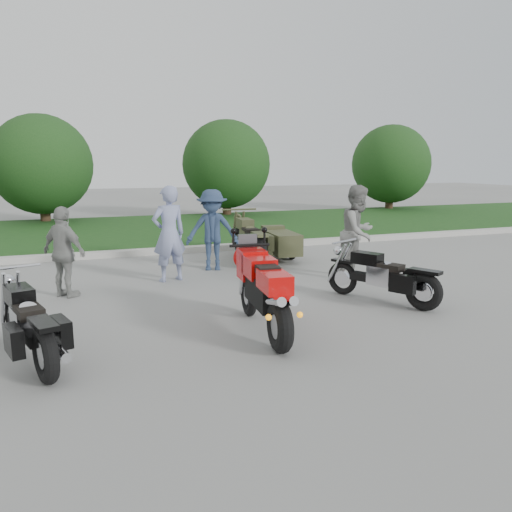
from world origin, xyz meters
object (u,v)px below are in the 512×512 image
object	(u,v)px
cruiser_right	(386,279)
person_stripe	(169,234)
sportbike_red	(264,289)
person_denim	(212,230)
person_back	(64,252)
person_grey	(358,232)
cruiser_left	(30,328)
cruiser_sidecar	(268,242)

from	to	relation	value
cruiser_right	person_stripe	xyz separation A→B (m)	(-3.00, 2.78, 0.51)
sportbike_red	cruiser_right	world-z (taller)	sportbike_red
person_denim	person_back	world-z (taller)	person_denim
person_stripe	person_grey	distance (m)	3.68
person_denim	cruiser_right	bearing A→B (deg)	-43.54
person_back	person_stripe	bearing A→B (deg)	-115.49
cruiser_left	person_stripe	world-z (taller)	person_stripe
sportbike_red	cruiser_left	size ratio (longest dim) A/B	1.05
cruiser_left	person_denim	world-z (taller)	person_denim
sportbike_red	cruiser_sidecar	size ratio (longest dim) A/B	0.88
cruiser_sidecar	person_denim	xyz separation A→B (m)	(-1.48, -0.50, 0.41)
cruiser_right	cruiser_sidecar	size ratio (longest dim) A/B	0.76
person_grey	person_denim	size ratio (longest dim) A/B	1.07
cruiser_left	person_back	xyz separation A→B (m)	(0.37, 2.92, 0.36)
sportbike_red	person_denim	world-z (taller)	person_denim
sportbike_red	person_stripe	distance (m)	3.53
cruiser_left	person_stripe	bearing A→B (deg)	40.54
person_grey	person_back	xyz separation A→B (m)	(-5.41, 0.49, -0.14)
cruiser_sidecar	person_back	bearing A→B (deg)	-154.11
person_denim	person_stripe	bearing A→B (deg)	-129.24
cruiser_right	sportbike_red	bearing A→B (deg)	168.96
cruiser_sidecar	person_denim	bearing A→B (deg)	-157.21
person_back	cruiser_left	bearing A→B (deg)	130.35
cruiser_left	cruiser_right	world-z (taller)	cruiser_left
cruiser_left	person_back	size ratio (longest dim) A/B	1.35
person_grey	person_denim	xyz separation A→B (m)	(-2.48, 1.76, -0.06)
cruiser_sidecar	sportbike_red	bearing A→B (deg)	-108.39
cruiser_left	cruiser_sidecar	distance (m)	6.70
person_grey	person_denim	distance (m)	3.04
sportbike_red	person_back	size ratio (longest dim) A/B	1.41
cruiser_sidecar	person_grey	xyz separation A→B (m)	(1.00, -2.26, 0.47)
sportbike_red	cruiser_right	xyz separation A→B (m)	(2.40, 0.69, -0.20)
sportbike_red	cruiser_left	bearing A→B (deg)	-174.18
sportbike_red	person_back	world-z (taller)	person_back
person_grey	person_back	bearing A→B (deg)	147.54
person_grey	cruiser_left	bearing A→B (deg)	175.47
cruiser_sidecar	person_grey	world-z (taller)	person_grey
person_grey	sportbike_red	bearing A→B (deg)	-167.84
person_stripe	person_grey	size ratio (longest dim) A/B	1.00
person_stripe	person_back	xyz separation A→B (m)	(-1.89, -0.57, -0.14)
sportbike_red	person_stripe	size ratio (longest dim) A/B	1.19
cruiser_left	person_stripe	xyz separation A→B (m)	(2.26, 3.49, 0.50)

